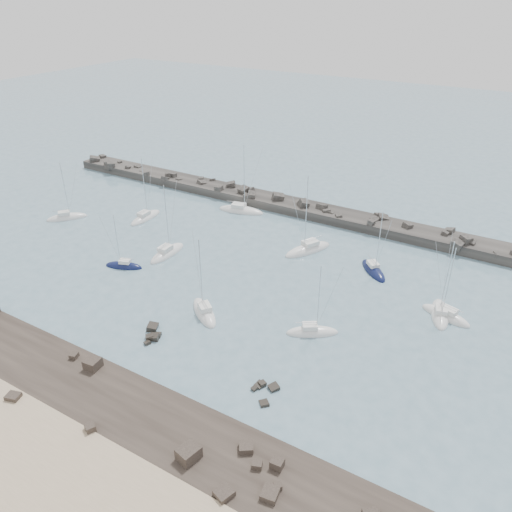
{
  "coord_description": "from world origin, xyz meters",
  "views": [
    {
      "loc": [
        34.95,
        -48.05,
        41.56
      ],
      "look_at": [
        -0.45,
        12.0,
        3.24
      ],
      "focal_mm": 35.0,
      "sensor_mm": 36.0,
      "label": 1
    }
  ],
  "objects": [
    {
      "name": "sand_strip",
      "position": [
        0.0,
        -32.0,
        0.0
      ],
      "size": [
        140.0,
        14.0,
        1.0
      ],
      "primitive_type": "cube",
      "color": "tan",
      "rests_on": "ground"
    },
    {
      "name": "sailboat_9",
      "position": [
        28.8,
        15.33,
        0.14
      ],
      "size": [
        7.68,
        4.27,
        11.76
      ],
      "color": "silver",
      "rests_on": "ground"
    },
    {
      "name": "sailboat_8",
      "position": [
        15.78,
        22.36,
        0.14
      ],
      "size": [
        6.76,
        6.96,
        11.8
      ],
      "color": "#0E153C",
      "rests_on": "ground"
    },
    {
      "name": "sailboat_1",
      "position": [
        -30.46,
        19.26,
        0.14
      ],
      "size": [
        2.8,
        8.42,
        13.24
      ],
      "color": "silver",
      "rests_on": "ground"
    },
    {
      "name": "breakwater",
      "position": [
        -7.48,
        37.97,
        0.31
      ],
      "size": [
        115.0,
        7.84,
        4.93
      ],
      "color": "#2D2B28",
      "rests_on": "ground"
    },
    {
      "name": "sailboat_0",
      "position": [
        -44.03,
        11.25,
        0.14
      ],
      "size": [
        6.86,
        7.62,
        12.54
      ],
      "color": "silver",
      "rests_on": "ground"
    },
    {
      "name": "sailboat_3",
      "position": [
        -17.09,
        9.78,
        0.15
      ],
      "size": [
        2.68,
        8.51,
        13.55
      ],
      "color": "silver",
      "rests_on": "ground"
    },
    {
      "name": "sailboat_4",
      "position": [
        -15.85,
        32.0,
        0.13
      ],
      "size": [
        10.12,
        4.94,
        15.2
      ],
      "color": "silver",
      "rests_on": "ground"
    },
    {
      "name": "sailboat_7",
      "position": [
        14.07,
        2.28,
        0.14
      ],
      "size": [
        7.17,
        5.65,
        11.36
      ],
      "color": "silver",
      "rests_on": "ground"
    },
    {
      "name": "rock_shelf",
      "position": [
        -0.38,
        -21.97,
        0.03
      ],
      "size": [
        140.0,
        12.0,
        2.06
      ],
      "color": "#2A221D",
      "rests_on": "ground"
    },
    {
      "name": "sailboat_2",
      "position": [
        -20.49,
        2.66,
        0.13
      ],
      "size": [
        6.66,
        4.0,
        10.23
      ],
      "color": "#0E153C",
      "rests_on": "ground"
    },
    {
      "name": "sailboat_5",
      "position": [
        -1.11,
        -1.42,
        0.16
      ],
      "size": [
        7.71,
        6.68,
        12.66
      ],
      "color": "silver",
      "rests_on": "ground"
    },
    {
      "name": "sailboat_6",
      "position": [
        3.46,
        23.39,
        0.15
      ],
      "size": [
        7.04,
        9.82,
        15.11
      ],
      "color": "silver",
      "rests_on": "ground"
    },
    {
      "name": "ground",
      "position": [
        0.0,
        0.0,
        0.0
      ],
      "size": [
        400.0,
        400.0,
        0.0
      ],
      "primitive_type": "plane",
      "color": "slate",
      "rests_on": "ground"
    },
    {
      "name": "sailboat_10",
      "position": [
        27.97,
        15.33,
        0.14
      ],
      "size": [
        4.45,
        8.17,
        12.42
      ],
      "color": "silver",
      "rests_on": "ground"
    },
    {
      "name": "rock_cluster_near",
      "position": [
        -4.2,
        -8.89,
        0.17
      ],
      "size": [
        3.51,
        4.36,
        1.32
      ],
      "color": "black",
      "rests_on": "ground"
    },
    {
      "name": "rock_cluster_far",
      "position": [
        13.95,
        -10.48,
        0.02
      ],
      "size": [
        3.3,
        4.26,
        1.25
      ],
      "color": "black",
      "rests_on": "ground"
    }
  ]
}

